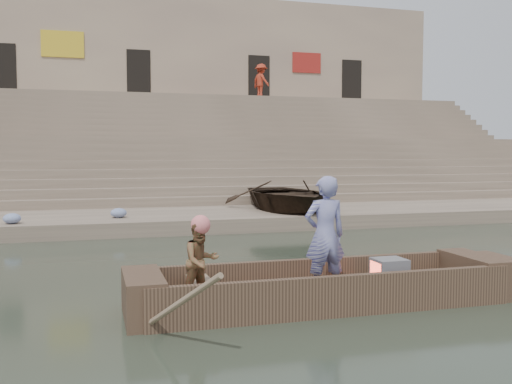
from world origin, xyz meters
name	(u,v)px	position (x,y,z in m)	size (l,w,h in m)	color
ground	(370,280)	(0.00, 0.00, 0.00)	(120.00, 120.00, 0.00)	#273124
lower_landing	(248,217)	(0.00, 8.00, 0.20)	(32.00, 4.00, 0.40)	gray
mid_landing	(203,171)	(0.00, 15.50, 1.40)	(32.00, 3.00, 2.80)	gray
upper_landing	(179,145)	(0.00, 22.50, 2.60)	(32.00, 3.00, 5.20)	gray
ghat_steps	(196,161)	(0.00, 17.19, 1.80)	(32.00, 11.00, 5.20)	gray
building_wall	(169,96)	(0.00, 26.50, 5.60)	(32.00, 5.07, 11.20)	tan
main_rowboat	(323,297)	(-1.41, -1.29, 0.11)	(5.00, 1.30, 0.22)	brown
rowboat_trim	(336,283)	(-1.21, -1.30, 0.31)	(6.04, 2.63, 1.76)	brown
standing_man	(325,235)	(-1.46, -1.47, 1.05)	(0.60, 0.40, 1.65)	navy
rowing_man	(201,261)	(-3.22, -1.47, 0.77)	(0.53, 0.41, 1.09)	#236930
television	(389,272)	(-0.36, -1.29, 0.42)	(0.46, 0.42, 0.40)	slate
beached_rowboat	(287,195)	(1.20, 7.90, 0.87)	(3.22, 4.51, 0.93)	#2D2116
pedestrian	(261,81)	(4.48, 21.77, 6.13)	(1.21, 0.69, 1.87)	#A12E1B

